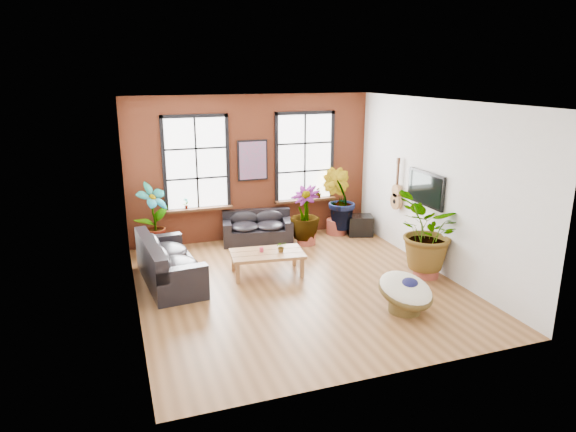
{
  "coord_description": "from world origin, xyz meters",
  "views": [
    {
      "loc": [
        -3.22,
        -8.64,
        4.03
      ],
      "look_at": [
        0.0,
        0.6,
        1.25
      ],
      "focal_mm": 32.0,
      "sensor_mm": 36.0,
      "label": 1
    }
  ],
  "objects_px": {
    "sofa_back": "(257,228)",
    "papasan_chair": "(406,291)",
    "coffee_table": "(267,255)",
    "sofa_left": "(167,263)"
  },
  "relations": [
    {
      "from": "sofa_back",
      "to": "sofa_left",
      "type": "height_order",
      "value": "sofa_left"
    },
    {
      "from": "coffee_table",
      "to": "sofa_left",
      "type": "bearing_deg",
      "value": 179.98
    },
    {
      "from": "sofa_back",
      "to": "coffee_table",
      "type": "relative_size",
      "value": 1.14
    },
    {
      "from": "sofa_back",
      "to": "papasan_chair",
      "type": "xyz_separation_m",
      "value": [
        1.38,
        -4.47,
        0.03
      ]
    },
    {
      "from": "sofa_back",
      "to": "papasan_chair",
      "type": "bearing_deg",
      "value": -61.88
    },
    {
      "from": "sofa_back",
      "to": "papasan_chair",
      "type": "distance_m",
      "value": 4.68
    },
    {
      "from": "papasan_chair",
      "to": "sofa_left",
      "type": "bearing_deg",
      "value": 120.3
    },
    {
      "from": "sofa_back",
      "to": "coffee_table",
      "type": "xyz_separation_m",
      "value": [
        -0.38,
        -2.05,
        0.07
      ]
    },
    {
      "from": "sofa_left",
      "to": "papasan_chair",
      "type": "xyz_separation_m",
      "value": [
        3.73,
        -2.63,
        -0.03
      ]
    },
    {
      "from": "papasan_chair",
      "to": "coffee_table",
      "type": "bearing_deg",
      "value": 101.48
    }
  ]
}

